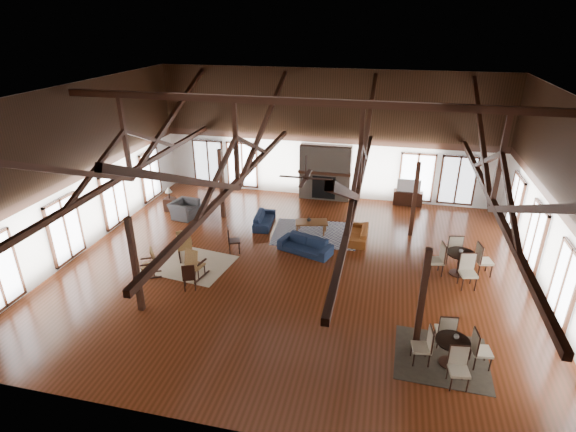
% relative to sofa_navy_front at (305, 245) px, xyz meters
% --- Properties ---
extents(floor, '(16.00, 16.00, 0.00)m').
position_rel_sofa_navy_front_xyz_m(floor, '(-0.13, -1.11, -0.29)').
color(floor, '#5B2513').
rests_on(floor, ground).
extents(ceiling, '(16.00, 14.00, 0.02)m').
position_rel_sofa_navy_front_xyz_m(ceiling, '(-0.13, -1.11, 5.71)').
color(ceiling, black).
rests_on(ceiling, wall_back).
extents(wall_back, '(16.00, 0.02, 6.00)m').
position_rel_sofa_navy_front_xyz_m(wall_back, '(-0.13, 5.89, 2.71)').
color(wall_back, white).
rests_on(wall_back, floor).
extents(wall_front, '(16.00, 0.02, 6.00)m').
position_rel_sofa_navy_front_xyz_m(wall_front, '(-0.13, -8.11, 2.71)').
color(wall_front, white).
rests_on(wall_front, floor).
extents(wall_left, '(0.02, 14.00, 6.00)m').
position_rel_sofa_navy_front_xyz_m(wall_left, '(-8.13, -1.11, 2.71)').
color(wall_left, white).
rests_on(wall_left, floor).
extents(wall_right, '(0.02, 14.00, 6.00)m').
position_rel_sofa_navy_front_xyz_m(wall_right, '(7.87, -1.11, 2.71)').
color(wall_right, white).
rests_on(wall_right, floor).
extents(roof_truss, '(15.60, 14.07, 3.14)m').
position_rel_sofa_navy_front_xyz_m(roof_truss, '(-0.13, -1.11, 3.74)').
color(roof_truss, '#33180E').
rests_on(roof_truss, wall_back).
extents(post_grid, '(8.16, 7.16, 3.05)m').
position_rel_sofa_navy_front_xyz_m(post_grid, '(-0.13, -1.11, 1.23)').
color(post_grid, '#33180E').
rests_on(post_grid, floor).
extents(fireplace, '(2.50, 0.69, 2.60)m').
position_rel_sofa_navy_front_xyz_m(fireplace, '(-0.13, 5.56, 1.00)').
color(fireplace, '#756759').
rests_on(fireplace, floor).
extents(ceiling_fan, '(1.60, 1.60, 0.75)m').
position_rel_sofa_navy_front_xyz_m(ceiling_fan, '(0.37, -2.11, 3.44)').
color(ceiling_fan, black).
rests_on(ceiling_fan, roof_truss).
extents(sofa_navy_front, '(2.16, 1.39, 0.59)m').
position_rel_sofa_navy_front_xyz_m(sofa_navy_front, '(0.00, 0.00, 0.00)').
color(sofa_navy_front, '#15213A').
rests_on(sofa_navy_front, floor).
extents(sofa_navy_left, '(1.80, 0.83, 0.51)m').
position_rel_sofa_navy_front_xyz_m(sofa_navy_left, '(-2.14, 1.97, -0.04)').
color(sofa_navy_left, '#141F38').
rests_on(sofa_navy_left, floor).
extents(sofa_orange, '(1.74, 0.69, 0.51)m').
position_rel_sofa_navy_front_xyz_m(sofa_orange, '(1.85, 1.49, -0.04)').
color(sofa_orange, brown).
rests_on(sofa_orange, floor).
extents(coffee_table, '(1.41, 0.94, 0.50)m').
position_rel_sofa_navy_front_xyz_m(coffee_table, '(-0.07, 1.68, 0.14)').
color(coffee_table, brown).
rests_on(coffee_table, floor).
extents(vase, '(0.17, 0.17, 0.17)m').
position_rel_sofa_navy_front_xyz_m(vase, '(-0.18, 1.70, 0.29)').
color(vase, '#B2B2B2').
rests_on(vase, coffee_table).
extents(armchair, '(1.29, 1.17, 0.73)m').
position_rel_sofa_navy_front_xyz_m(armchair, '(-5.76, 1.97, 0.07)').
color(armchair, '#2F2F31').
rests_on(armchair, floor).
extents(side_table_lamp, '(0.44, 0.44, 1.14)m').
position_rel_sofa_navy_front_xyz_m(side_table_lamp, '(-6.72, 2.49, 0.14)').
color(side_table_lamp, black).
rests_on(side_table_lamp, floor).
extents(rocking_chair_a, '(0.86, 1.01, 1.16)m').
position_rel_sofa_navy_front_xyz_m(rocking_chair_a, '(-4.17, -1.43, 0.25)').
color(rocking_chair_a, olive).
rests_on(rocking_chair_a, floor).
extents(rocking_chair_b, '(0.62, 0.94, 1.12)m').
position_rel_sofa_navy_front_xyz_m(rocking_chair_b, '(-3.29, -2.61, 0.23)').
color(rocking_chair_b, olive).
rests_on(rocking_chair_b, floor).
extents(rocking_chair_c, '(0.91, 0.75, 1.03)m').
position_rel_sofa_navy_front_xyz_m(rocking_chair_c, '(-4.77, -2.79, 0.19)').
color(rocking_chair_c, olive).
rests_on(rocking_chair_c, floor).
extents(side_chair_a, '(0.57, 0.57, 1.03)m').
position_rel_sofa_navy_front_xyz_m(side_chair_a, '(-2.67, -0.62, 0.31)').
color(side_chair_a, black).
rests_on(side_chair_a, floor).
extents(side_chair_b, '(0.53, 0.53, 0.96)m').
position_rel_sofa_navy_front_xyz_m(side_chair_b, '(-3.14, -3.31, 0.26)').
color(side_chair_b, black).
rests_on(side_chair_b, floor).
extents(cafe_table_near, '(2.01, 2.01, 1.03)m').
position_rel_sofa_navy_front_xyz_m(cafe_table_near, '(4.70, -4.95, 0.22)').
color(cafe_table_near, black).
rests_on(cafe_table_near, floor).
extents(cafe_table_far, '(2.23, 2.23, 1.14)m').
position_rel_sofa_navy_front_xyz_m(cafe_table_far, '(5.41, -0.33, 0.28)').
color(cafe_table_far, black).
rests_on(cafe_table_far, floor).
extents(cup_near, '(0.13, 0.13, 0.10)m').
position_rel_sofa_navy_front_xyz_m(cup_near, '(4.79, -4.86, 0.50)').
color(cup_near, '#B2B2B2').
rests_on(cup_near, cafe_table_near).
extents(cup_far, '(0.16, 0.16, 0.10)m').
position_rel_sofa_navy_front_xyz_m(cup_far, '(5.40, -0.32, 0.58)').
color(cup_far, '#B2B2B2').
rests_on(cup_far, cafe_table_far).
extents(tv_console, '(1.31, 0.49, 0.66)m').
position_rel_sofa_navy_front_xyz_m(tv_console, '(3.78, 5.64, 0.03)').
color(tv_console, black).
rests_on(tv_console, floor).
extents(television, '(1.06, 0.17, 0.61)m').
position_rel_sofa_navy_front_xyz_m(television, '(3.76, 5.64, 0.67)').
color(television, '#B2B2B2').
rests_on(television, tv_console).
extents(rug_tan, '(3.10, 2.58, 0.01)m').
position_rel_sofa_navy_front_xyz_m(rug_tan, '(-3.84, -1.78, -0.29)').
color(rug_tan, tan).
rests_on(rug_tan, floor).
extents(rug_navy, '(3.52, 2.76, 0.01)m').
position_rel_sofa_navy_front_xyz_m(rug_navy, '(0.08, 1.62, -0.29)').
color(rug_navy, '#171E40').
rests_on(rug_navy, floor).
extents(rug_dark, '(2.41, 2.20, 0.01)m').
position_rel_sofa_navy_front_xyz_m(rug_dark, '(4.54, -4.78, -0.29)').
color(rug_dark, black).
rests_on(rug_dark, floor).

